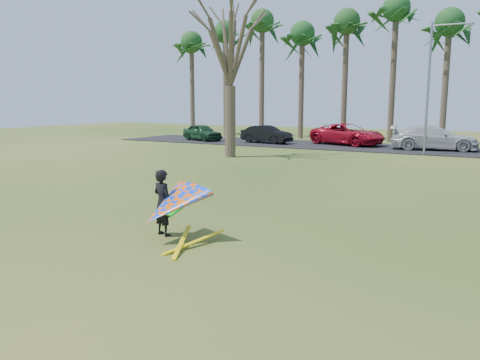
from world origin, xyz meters
The scene contains 16 objects.
ground centered at (0.00, 0.00, 0.00)m, with size 100.00×100.00×0.00m, color #1B480F.
parking_strip centered at (0.00, 25.00, 0.03)m, with size 46.00×7.00×0.06m, color black.
palm_0 centered at (-22.00, 31.00, 9.17)m, with size 4.84×4.84×10.84m.
palm_1 centered at (-18.00, 31.00, 9.85)m, with size 4.84×4.84×11.54m.
palm_2 centered at (-14.00, 31.00, 10.52)m, with size 4.84×4.84×12.24m.
palm_3 centered at (-10.00, 31.00, 9.17)m, with size 4.84×4.84×10.84m.
palm_4 centered at (-6.00, 31.00, 9.85)m, with size 4.84×4.84×11.54m.
palm_5 centered at (-2.00, 31.00, 10.52)m, with size 4.84×4.84×12.24m.
palm_6 centered at (2.00, 31.00, 9.17)m, with size 4.84×4.84×10.84m.
bare_tree_left centered at (-8.00, 15.00, 6.92)m, with size 6.60×6.60×9.70m.
streetlight centered at (2.16, 22.00, 4.46)m, with size 2.28×0.18×8.00m.
car_0 centered at (-16.13, 24.02, 0.75)m, with size 1.63×4.06×1.38m, color #194023.
car_1 centered at (-10.18, 24.32, 0.75)m, with size 1.46×4.20×1.38m, color black.
car_2 centered at (-4.10, 25.91, 0.86)m, with size 2.66×5.76×1.60m, color #AC0D20.
car_3 centered at (2.16, 24.94, 0.87)m, with size 2.28×5.62×1.63m, color silver.
kite_flyer centered at (-0.41, -0.61, 0.84)m, with size 2.13×2.39×2.02m.
Camera 1 is at (6.29, -9.15, 3.22)m, focal length 35.00 mm.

